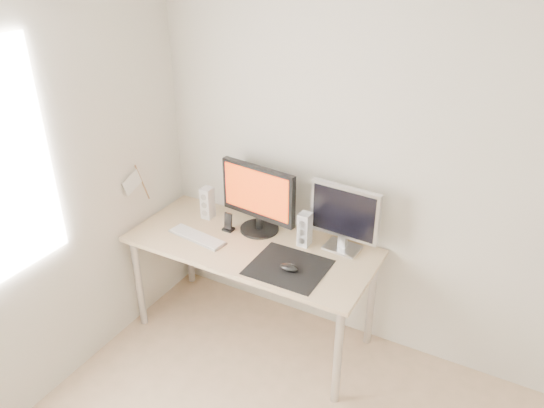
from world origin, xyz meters
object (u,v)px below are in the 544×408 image
at_px(speaker_right, 305,229).
at_px(phone_dock, 228,225).
at_px(main_monitor, 258,197).
at_px(second_monitor, 344,215).
at_px(mouse, 289,267).
at_px(desk, 251,254).
at_px(speaker_left, 207,203).
at_px(keyboard, 197,237).

xyz_separation_m(speaker_right, phone_dock, (-0.52, -0.08, -0.07)).
distance_m(main_monitor, speaker_right, 0.37).
distance_m(speaker_right, phone_dock, 0.54).
bearing_deg(second_monitor, mouse, -116.18).
bearing_deg(mouse, second_monitor, 63.82).
height_order(desk, speaker_right, speaker_right).
bearing_deg(mouse, desk, 156.56).
bearing_deg(phone_dock, desk, -18.67).
relative_size(desk, speaker_left, 7.08).
distance_m(desk, keyboard, 0.37).
distance_m(mouse, desk, 0.39).
xyz_separation_m(mouse, main_monitor, (-0.39, 0.32, 0.23)).
bearing_deg(keyboard, main_monitor, 41.65).
xyz_separation_m(speaker_left, phone_dock, (0.22, -0.08, -0.07)).
bearing_deg(speaker_left, main_monitor, 1.59).
height_order(speaker_right, phone_dock, speaker_right).
distance_m(main_monitor, speaker_left, 0.42).
bearing_deg(speaker_right, keyboard, -158.30).
relative_size(mouse, keyboard, 0.27).
relative_size(speaker_left, keyboard, 0.52).
bearing_deg(desk, speaker_right, 27.01).
relative_size(main_monitor, keyboard, 1.27).
distance_m(speaker_left, phone_dock, 0.25).
xyz_separation_m(desk, main_monitor, (-0.04, 0.17, 0.33)).
height_order(mouse, main_monitor, main_monitor).
bearing_deg(keyboard, desk, 16.73).
bearing_deg(keyboard, speaker_left, 109.47).
height_order(desk, main_monitor, main_monitor).
distance_m(keyboard, phone_dock, 0.22).
xyz_separation_m(mouse, speaker_left, (-0.79, 0.31, 0.09)).
xyz_separation_m(desk, speaker_right, (0.30, 0.15, 0.19)).
bearing_deg(speaker_left, phone_dock, -20.71).
bearing_deg(speaker_left, keyboard, -70.53).
xyz_separation_m(speaker_left, speaker_right, (0.74, -0.00, 0.00)).
distance_m(desk, speaker_right, 0.39).
bearing_deg(phone_dock, speaker_left, 159.29).
relative_size(speaker_left, phone_dock, 1.78).
xyz_separation_m(mouse, second_monitor, (0.18, 0.38, 0.22)).
height_order(keyboard, phone_dock, phone_dock).
bearing_deg(speaker_left, second_monitor, 3.91).
bearing_deg(speaker_right, phone_dock, -171.29).
bearing_deg(second_monitor, speaker_right, -163.24).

